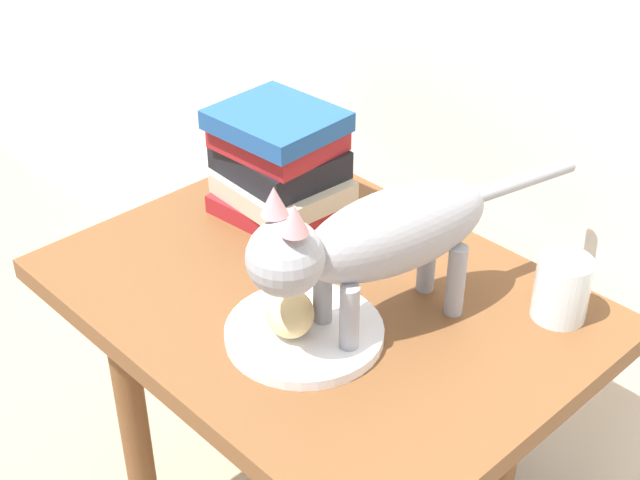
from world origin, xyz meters
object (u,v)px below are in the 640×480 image
cat (376,238)px  book_stack (279,162)px  candle_jar (561,291)px  plate (304,333)px  bread_roll (289,313)px  side_table (320,348)px

cat → book_stack: (-0.29, 0.11, -0.05)m
candle_jar → book_stack: bearing=-169.3°
plate → bread_roll: bread_roll is taller
cat → book_stack: bearing=160.2°
cat → candle_jar: 0.26m
side_table → bread_roll: bearing=-64.3°
bread_roll → book_stack: 0.31m
plate → bread_roll: size_ratio=2.47×
book_stack → candle_jar: size_ratio=2.26×
bread_roll → candle_jar: candle_jar is taller
plate → side_table: bearing=125.1°
bread_roll → book_stack: (-0.24, 0.19, 0.04)m
plate → book_stack: 0.32m
plate → book_stack: book_stack is taller
side_table → bread_roll: (0.05, -0.10, 0.14)m
side_table → cat: (0.10, -0.01, 0.23)m
side_table → bread_roll: bread_roll is taller
bread_roll → cat: cat is taller
side_table → book_stack: book_stack is taller
plate → candle_jar: bearing=54.0°
plate → bread_roll: 0.04m
cat → candle_jar: bearing=51.8°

